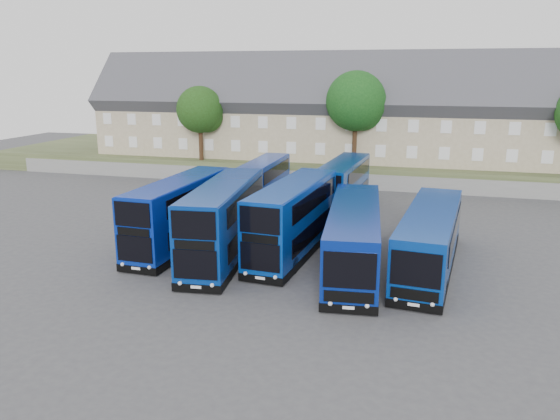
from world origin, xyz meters
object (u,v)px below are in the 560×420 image
at_px(dd_front_mid, 224,223).
at_px(coach_east_a, 354,238).
at_px(tree_west, 202,111).
at_px(dd_front_left, 180,215).
at_px(tree_mid, 357,103).

bearing_deg(dd_front_mid, coach_east_a, -3.07).
bearing_deg(tree_west, coach_east_a, -50.41).
bearing_deg(tree_west, dd_front_left, -70.67).
distance_m(dd_front_left, coach_east_a, 11.37).
bearing_deg(tree_west, tree_mid, 1.79).
relative_size(coach_east_a, tree_mid, 1.45).
height_order(coach_east_a, tree_west, tree_west).
bearing_deg(dd_front_left, tree_west, 111.40).
distance_m(coach_east_a, tree_mid, 24.54).
xyz_separation_m(dd_front_left, tree_west, (-7.72, 22.01, 4.92)).
height_order(dd_front_mid, coach_east_a, dd_front_mid).
height_order(dd_front_mid, tree_west, tree_west).
height_order(tree_west, tree_mid, tree_mid).
height_order(dd_front_left, tree_mid, tree_mid).
bearing_deg(dd_front_mid, tree_mid, 72.86).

